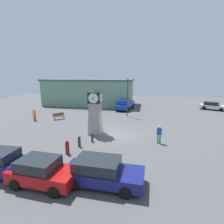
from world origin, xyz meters
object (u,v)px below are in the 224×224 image
Objects in this scene: bollard_near_tower at (67,147)px; bench at (59,116)px; car_navy_sedan at (2,163)px; pickup_truck at (125,104)px; bollard_far_row at (92,137)px; bollard_mid_row at (79,141)px; pedestrian_by_cars at (159,133)px; pedestrian_crossing_lot at (34,114)px; clock_tower at (95,112)px; car_by_building at (102,171)px; car_near_tower at (42,171)px; street_lamp_near_road at (127,94)px; car_far_lot at (213,106)px.

bench is (-5.91, 10.38, -0.04)m from bollard_near_tower.
pickup_truck is at bearing 76.36° from car_navy_sedan.
bench is at bearing 133.37° from bollard_far_row.
pedestrian_by_cars is (6.95, 2.02, 0.47)m from bollard_mid_row.
car_navy_sedan reaches higher than bench.
bollard_mid_row is 11.98m from pedestrian_crossing_lot.
clock_tower is 8.72m from bench.
pickup_truck is at bearing 45.54° from bench.
car_by_building is at bearing -55.30° from bench.
car_near_tower is 2.35× the size of pedestrian_crossing_lot.
pedestrian_by_cars is (6.15, 0.73, 0.52)m from bollard_far_row.
street_lamp_near_road is (-0.08, 17.34, 2.62)m from car_by_building.
pickup_truck is 15.31m from pedestrian_crossing_lot.
bollard_near_tower reaches higher than bollard_far_row.
bollard_far_row is 6.62m from car_by_building.
pedestrian_crossing_lot reaches higher than car_navy_sedan.
car_by_building is (3.59, -3.34, 0.21)m from bollard_near_tower.
clock_tower reaches higher than pickup_truck.
bollard_near_tower is at bearing -99.61° from clock_tower.
bollard_near_tower is 4.91m from car_by_building.
pickup_truck reaches higher than bollard_far_row.
pickup_truck reaches higher than pedestrian_by_cars.
bollard_mid_row is 0.57× the size of pedestrian_crossing_lot.
bollard_mid_row is at bearing 57.33° from car_navy_sedan.
car_far_lot is at bearing 24.67° from pedestrian_crossing_lot.
pickup_truck is 1.00× the size of street_lamp_near_road.
clock_tower is at bearing 86.04° from car_near_tower.
car_navy_sedan is at bearing -122.49° from bollard_far_row.
car_far_lot is (17.08, 18.75, 0.31)m from bollard_far_row.
pedestrian_by_cars is at bearing 6.80° from bollard_far_row.
car_navy_sedan reaches higher than bollard_mid_row.
pedestrian_by_cars is (-10.93, -18.02, 0.21)m from car_far_lot.
clock_tower is 3.13m from bollard_far_row.
car_navy_sedan is 0.69× the size of pickup_truck.
bollard_far_row is (1.22, 2.83, -0.13)m from bollard_near_tower.
pickup_truck is 3.42× the size of pedestrian_crossing_lot.
car_near_tower is at bearing -125.26° from car_far_lot.
clock_tower is at bearing -21.57° from pedestrian_crossing_lot.
clock_tower is at bearing 80.39° from bollard_near_tower.
bench reaches higher than bollard_far_row.
bollard_mid_row is (0.42, 1.54, -0.07)m from bollard_near_tower.
pickup_truck reaches higher than car_navy_sedan.
clock_tower is at bearing -97.38° from pickup_truck.
bench is (-6.80, 5.13, -1.86)m from clock_tower.
car_by_building is (2.70, -8.59, -1.61)m from clock_tower.
bollard_mid_row is 5.50m from car_near_tower.
car_by_building is 16.70m from bench.
pedestrian_by_cars is (16.23, -5.54, -0.01)m from pedestrian_crossing_lot.
pedestrian_by_cars is (6.48, -1.69, -1.43)m from clock_tower.
pedestrian_crossing_lot reaches higher than bench.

